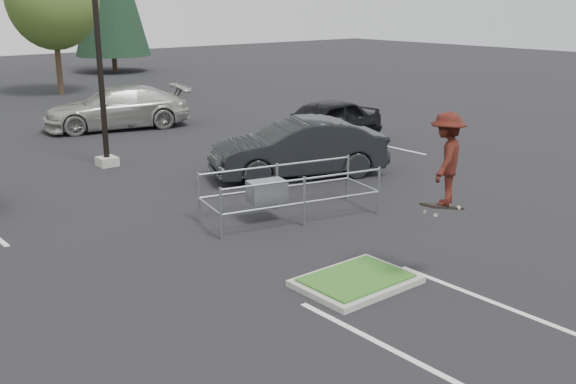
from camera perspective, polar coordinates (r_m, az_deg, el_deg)
ground at (r=13.13m, az=5.78°, el=-7.80°), size 120.00×120.00×0.00m
grass_median at (r=13.10m, az=5.79°, el=-7.48°), size 2.20×1.60×0.16m
stall_lines at (r=16.98m, az=-12.15°, el=-2.48°), size 22.62×17.60×0.01m
light_pole at (r=22.34m, az=-15.90°, el=13.57°), size 0.70×0.60×10.12m
decid_c at (r=40.91m, az=-19.33°, el=15.12°), size 5.12×5.12×8.38m
cart_corral at (r=16.52m, az=-1.33°, el=0.16°), size 4.56×2.48×1.23m
skateboarder at (r=12.60m, az=13.19°, el=2.69°), size 1.28×1.08×1.93m
car_r_charc at (r=20.69m, az=0.89°, el=3.73°), size 5.66×3.73×1.76m
car_r_black at (r=25.00m, az=2.90°, el=5.82°), size 5.19×2.33×1.73m
car_far_silver at (r=29.52m, az=-14.16°, el=6.94°), size 6.43×3.89×1.74m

